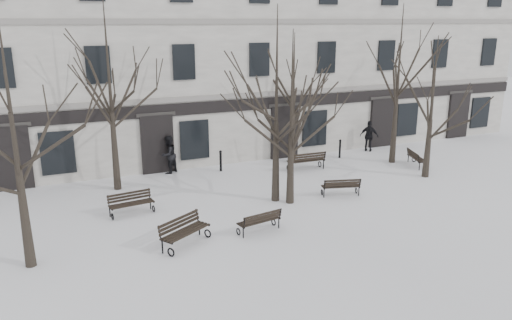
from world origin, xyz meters
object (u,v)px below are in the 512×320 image
tree_1 (277,82)px  tree_0 (11,113)px  bench_1 (260,221)px  bench_3 (131,203)px  bench_2 (341,186)px  bench_5 (416,158)px  tree_2 (292,98)px  tree_3 (433,91)px  bench_0 (184,230)px  bench_4 (307,160)px

tree_1 → tree_0: bearing=-166.7°
tree_1 → bench_1: tree_1 is taller
tree_1 → bench_3: bearing=171.6°
bench_2 → bench_1: bearing=39.6°
bench_1 → bench_5: 11.80m
tree_2 → bench_3: (-6.30, 1.35, -3.93)m
tree_3 → tree_1: bearing=-179.4°
tree_0 → bench_1: bearing=-3.8°
bench_3 → bench_5: bearing=-4.1°
tree_3 → bench_5: tree_3 is taller
bench_0 → tree_2: bearing=-8.0°
bench_1 → bench_3: size_ratio=0.95×
bench_1 → bench_2: (4.78, 2.11, 0.00)m
tree_1 → bench_4: bearing=44.9°
tree_3 → bench_3: tree_3 is taller
tree_2 → bench_4: size_ratio=3.62×
bench_0 → bench_5: bearing=-13.2°
tree_0 → bench_3: tree_0 is taller
bench_0 → bench_4: bearing=5.6°
tree_1 → bench_5: size_ratio=4.68×
bench_2 → bench_3: bench_3 is taller
bench_3 → bench_4: size_ratio=0.92×
bench_5 → tree_3: bearing=172.8°
bench_1 → bench_2: 5.22m
tree_0 → bench_5: bearing=12.2°
tree_3 → bench_5: size_ratio=3.93×
tree_1 → tree_2: size_ratio=1.13×
bench_0 → bench_2: bearing=-16.0°
bench_1 → bench_3: (-3.91, 3.61, 0.03)m
bench_1 → tree_3: bearing=-174.6°
tree_3 → bench_2: tree_3 is taller
bench_1 → bench_2: bench_2 is taller
tree_2 → tree_3: size_ratio=1.05×
bench_0 → bench_2: 7.81m
bench_1 → bench_5: (10.91, 4.49, -0.00)m
bench_2 → bench_3: (-8.69, 1.51, 0.02)m
bench_1 → bench_2: size_ratio=0.98×
tree_3 → bench_3: bearing=176.8°
tree_1 → bench_5: (8.97, 1.74, -4.53)m
bench_0 → bench_5: (13.68, 4.41, -0.08)m
tree_0 → tree_2: 10.09m
bench_2 → tree_3: bearing=-156.3°
bench_4 → bench_5: 5.84m
tree_0 → tree_2: bearing=10.0°
bench_1 → bench_5: size_ratio=1.00×
bench_2 → tree_2: bearing=12.1°
bench_1 → bench_4: bearing=-141.3°
tree_2 → tree_3: bearing=4.2°
bench_3 → tree_2: bearing=-19.6°
tree_0 → bench_2: 13.17m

